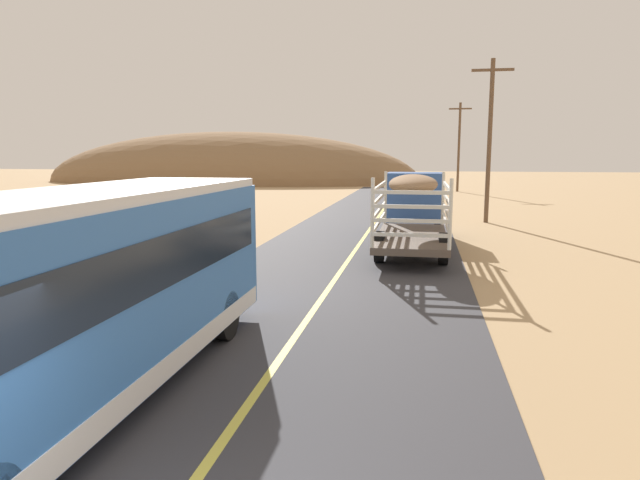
# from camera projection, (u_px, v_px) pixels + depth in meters

# --- Properties ---
(livestock_truck) EXTENTS (2.53, 9.70, 3.02)m
(livestock_truck) POSITION_uv_depth(u_px,v_px,m) (414.00, 201.00, 23.37)
(livestock_truck) COLOR #3359A5
(livestock_truck) RESTS_ON road_surface
(bus) EXTENTS (2.54, 10.00, 3.21)m
(bus) POSITION_uv_depth(u_px,v_px,m) (75.00, 293.00, 8.15)
(bus) COLOR #3872C6
(bus) RESTS_ON road_surface
(power_pole_mid) EXTENTS (2.20, 0.24, 8.79)m
(power_pole_mid) POSITION_uv_depth(u_px,v_px,m) (490.00, 137.00, 30.13)
(power_pole_mid) COLOR brown
(power_pole_mid) RESTS_ON ground
(power_pole_far) EXTENTS (2.20, 0.24, 8.76)m
(power_pole_far) POSITION_uv_depth(u_px,v_px,m) (459.00, 145.00, 55.27)
(power_pole_far) COLOR brown
(power_pole_far) RESTS_ON ground
(distant_hill) EXTENTS (51.28, 22.43, 13.36)m
(distant_hill) POSITION_uv_depth(u_px,v_px,m) (228.00, 182.00, 75.07)
(distant_hill) COLOR olive
(distant_hill) RESTS_ON ground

